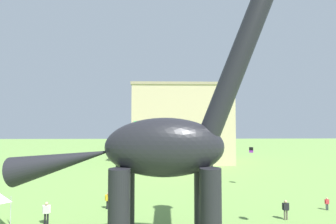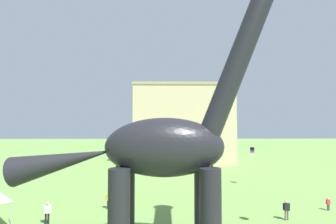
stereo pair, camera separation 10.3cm
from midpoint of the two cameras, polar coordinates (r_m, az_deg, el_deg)
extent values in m
cylinder|color=black|center=(17.19, 8.15, -19.47)|extent=(1.19, 1.19, 5.14)
cylinder|color=black|center=(15.07, 9.67, -21.93)|extent=(1.19, 1.19, 5.14)
cylinder|color=black|center=(17.14, -9.35, -19.51)|extent=(1.19, 1.19, 5.14)
cylinder|color=black|center=(15.01, -10.68, -22.00)|extent=(1.19, 1.19, 5.14)
ellipsoid|color=black|center=(15.17, -0.53, -7.84)|extent=(7.04, 3.03, 3.46)
cylinder|color=black|center=(16.37, 16.05, 12.23)|extent=(5.06, 1.30, 10.02)
cone|color=black|center=(16.30, -22.12, -10.09)|extent=(6.19, 1.73, 2.93)
cylinder|color=#2D3347|center=(27.60, 32.08, -17.55)|extent=(0.09, 0.09, 0.54)
cylinder|color=#2D3347|center=(27.67, 32.32, -17.50)|extent=(0.09, 0.09, 0.54)
cube|color=#D1333D|center=(27.51, 32.18, -16.60)|extent=(0.29, 0.18, 0.38)
sphere|color=tan|center=(27.45, 32.16, -16.04)|extent=(0.17, 0.17, 0.17)
cylinder|color=#D1333D|center=(27.42, 31.87, -16.62)|extent=(0.07, 0.07, 0.36)
cylinder|color=#D1333D|center=(27.60, 32.48, -16.51)|extent=(0.07, 0.07, 0.36)
cylinder|color=#6B6056|center=(23.55, 24.81, -20.15)|extent=(0.13, 0.13, 0.76)
cylinder|color=#6B6056|center=(23.62, 25.24, -20.08)|extent=(0.13, 0.13, 0.76)
cube|color=black|center=(23.40, 24.99, -18.60)|extent=(0.41, 0.25, 0.54)
sphere|color=tan|center=(23.29, 24.97, -17.69)|extent=(0.24, 0.24, 0.24)
cylinder|color=black|center=(23.29, 24.44, -18.62)|extent=(0.10, 0.10, 0.51)
cylinder|color=black|center=(23.49, 25.53, -18.46)|extent=(0.10, 0.10, 0.51)
cylinder|color=black|center=(22.81, -25.46, -20.64)|extent=(0.14, 0.14, 0.82)
cylinder|color=black|center=(22.74, -24.97, -20.71)|extent=(0.14, 0.14, 0.82)
cube|color=silver|center=(22.56, -25.18, -18.98)|extent=(0.45, 0.27, 0.58)
sphere|color=tan|center=(22.45, -25.15, -17.95)|extent=(0.26, 0.26, 0.26)
cylinder|color=silver|center=(22.66, -25.80, -18.82)|extent=(0.11, 0.11, 0.55)
cylinder|color=silver|center=(22.46, -24.54, -18.99)|extent=(0.11, 0.11, 0.55)
cylinder|color=black|center=(24.75, -13.17, -19.47)|extent=(0.12, 0.12, 0.73)
cylinder|color=black|center=(24.72, -12.74, -19.49)|extent=(0.12, 0.12, 0.73)
cube|color=yellow|center=(24.56, -12.94, -18.10)|extent=(0.39, 0.24, 0.51)
sphere|color=tan|center=(24.46, -12.93, -17.26)|extent=(0.23, 0.23, 0.23)
cylinder|color=yellow|center=(24.60, -13.48, -18.00)|extent=(0.10, 0.10, 0.49)
cylinder|color=yellow|center=(24.51, -12.39, -18.07)|extent=(0.10, 0.10, 0.49)
cylinder|color=#B2B2B7|center=(23.73, -31.37, -18.17)|extent=(0.06, 0.06, 2.10)
cube|color=black|center=(33.08, 18.33, -7.78)|extent=(0.60, 0.60, 0.36)
cube|color=purple|center=(33.11, 18.34, -8.26)|extent=(0.60, 0.60, 0.36)
cube|color=green|center=(32.78, -6.48, -2.18)|extent=(1.17, 1.10, 0.20)
cylinder|color=green|center=(32.78, -6.48, -3.26)|extent=(0.01, 0.01, 0.95)
cube|color=#CCB78E|center=(52.17, 3.26, -2.87)|extent=(18.79, 12.40, 14.68)
cube|color=tan|center=(52.69, 3.24, 5.41)|extent=(19.16, 12.64, 0.50)
camera|label=1|loc=(0.05, -89.81, -0.01)|focal=27.37mm
camera|label=2|loc=(0.05, 90.19, 0.01)|focal=27.37mm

